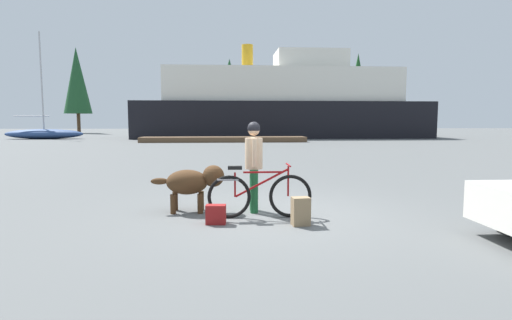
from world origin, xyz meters
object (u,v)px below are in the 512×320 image
(person_cyclist, at_px, (254,158))
(ferry_boat, at_px, (282,105))
(dog, at_px, (193,182))
(sailboat_moored, at_px, (44,133))
(bicycle, at_px, (259,195))
(handbag_pannier, at_px, (216,214))
(backpack, at_px, (301,211))

(person_cyclist, distance_m, ferry_boat, 33.27)
(dog, relative_size, sailboat_moored, 0.14)
(bicycle, distance_m, handbag_pannier, 0.85)
(ferry_boat, xyz_separation_m, sailboat_moored, (-22.27, -1.92, -2.69))
(backpack, bearing_deg, person_cyclist, 123.61)
(dog, relative_size, ferry_boat, 0.05)
(bicycle, relative_size, ferry_boat, 0.06)
(ferry_boat, bearing_deg, person_cyclist, -98.72)
(bicycle, height_order, person_cyclist, person_cyclist)
(bicycle, distance_m, ferry_boat, 33.77)
(person_cyclist, height_order, handbag_pannier, person_cyclist)
(person_cyclist, xyz_separation_m, sailboat_moored, (-17.24, 30.88, -0.46))
(bicycle, xyz_separation_m, person_cyclist, (-0.06, 0.48, 0.58))
(bicycle, bearing_deg, ferry_boat, 81.51)
(person_cyclist, relative_size, backpack, 3.63)
(backpack, bearing_deg, ferry_boat, 82.67)
(person_cyclist, height_order, backpack, person_cyclist)
(dog, bearing_deg, backpack, -31.39)
(person_cyclist, xyz_separation_m, dog, (-1.11, 0.07, -0.42))
(person_cyclist, distance_m, sailboat_moored, 35.37)
(dog, height_order, ferry_boat, ferry_boat)
(handbag_pannier, height_order, ferry_boat, ferry_boat)
(bicycle, height_order, dog, bicycle)
(sailboat_moored, bearing_deg, bicycle, -61.12)
(person_cyclist, distance_m, dog, 1.19)
(dog, bearing_deg, person_cyclist, -3.46)
(backpack, distance_m, ferry_boat, 34.24)
(handbag_pannier, xyz_separation_m, sailboat_moored, (-16.57, 31.73, 0.36))
(sailboat_moored, bearing_deg, handbag_pannier, -62.43)
(person_cyclist, bearing_deg, backpack, -56.39)
(bicycle, relative_size, handbag_pannier, 5.61)
(person_cyclist, relative_size, dog, 1.24)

